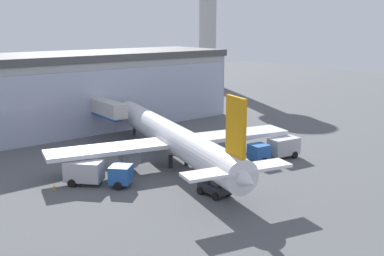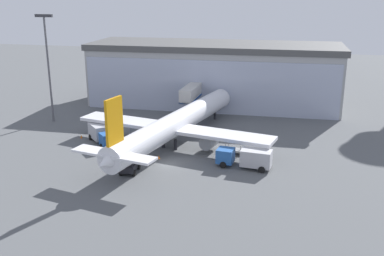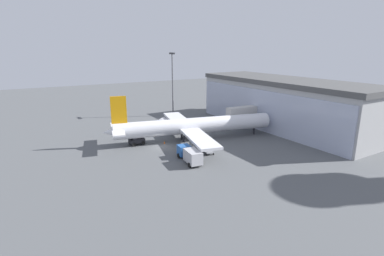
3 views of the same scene
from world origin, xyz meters
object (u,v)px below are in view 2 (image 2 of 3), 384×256
(airplane, at_px, (175,124))
(safety_cone_nose, at_px, (159,157))
(safety_cone_wingtip, at_px, (81,136))
(catering_truck, at_px, (102,134))
(pushback_tug, at_px, (129,166))
(baggage_cart, at_px, (234,150))
(apron_light_mast, at_px, (48,59))
(jet_bridge, at_px, (195,90))
(fuel_truck, at_px, (246,158))

(airplane, bearing_deg, safety_cone_nose, -173.93)
(safety_cone_nose, xyz_separation_m, safety_cone_wingtip, (-14.91, 6.05, 0.00))
(catering_truck, relative_size, pushback_tug, 2.02)
(baggage_cart, relative_size, pushback_tug, 0.89)
(airplane, relative_size, pushback_tug, 11.67)
(apron_light_mast, xyz_separation_m, baggage_cart, (34.38, -9.11, -10.70))
(airplane, distance_m, baggage_cart, 9.87)
(safety_cone_nose, distance_m, safety_cone_wingtip, 16.09)
(jet_bridge, relative_size, catering_truck, 2.21)
(safety_cone_wingtip, bearing_deg, airplane, 1.70)
(airplane, relative_size, baggage_cart, 13.14)
(airplane, height_order, baggage_cart, airplane)
(jet_bridge, height_order, safety_cone_nose, jet_bridge)
(airplane, distance_m, fuel_truck, 13.69)
(airplane, relative_size, safety_cone_wingtip, 71.35)
(baggage_cart, bearing_deg, jet_bridge, 124.85)
(jet_bridge, xyz_separation_m, baggage_cart, (10.40, -20.16, -4.13))
(catering_truck, xyz_separation_m, safety_cone_nose, (10.69, -4.64, -1.19))
(fuel_truck, height_order, safety_cone_nose, fuel_truck)
(apron_light_mast, xyz_separation_m, safety_cone_wingtip, (9.44, -7.92, -10.92))
(jet_bridge, bearing_deg, safety_cone_nose, -177.68)
(airplane, bearing_deg, pushback_tug, 178.39)
(baggage_cart, relative_size, safety_cone_nose, 5.43)
(safety_cone_wingtip, bearing_deg, fuel_truck, -13.48)
(fuel_truck, bearing_deg, catering_truck, -6.66)
(apron_light_mast, distance_m, safety_cone_nose, 30.12)
(baggage_cart, xyz_separation_m, pushback_tug, (-12.30, -10.44, 0.47))
(safety_cone_wingtip, bearing_deg, jet_bridge, 52.54)
(safety_cone_wingtip, bearing_deg, apron_light_mast, 140.02)
(jet_bridge, relative_size, baggage_cart, 5.02)
(catering_truck, distance_m, fuel_truck, 23.59)
(jet_bridge, xyz_separation_m, safety_cone_nose, (0.38, -25.01, -4.36))
(jet_bridge, height_order, baggage_cart, jet_bridge)
(catering_truck, height_order, fuel_truck, same)
(safety_cone_nose, bearing_deg, catering_truck, 156.56)
(jet_bridge, height_order, apron_light_mast, apron_light_mast)
(apron_light_mast, relative_size, fuel_truck, 2.52)
(pushback_tug, bearing_deg, safety_cone_nose, -27.81)
(fuel_truck, height_order, baggage_cart, fuel_truck)
(apron_light_mast, height_order, airplane, apron_light_mast)
(baggage_cart, bearing_deg, catering_truck, -171.85)
(jet_bridge, xyz_separation_m, catering_truck, (-10.31, -20.38, -3.17))
(apron_light_mast, xyz_separation_m, pushback_tug, (22.08, -19.56, -10.22))
(catering_truck, distance_m, baggage_cart, 20.74)
(airplane, xyz_separation_m, safety_cone_wingtip, (-15.61, -0.46, -3.01))
(pushback_tug, bearing_deg, safety_cone_wingtip, 41.70)
(jet_bridge, relative_size, airplane, 0.38)
(jet_bridge, xyz_separation_m, fuel_truck, (12.71, -25.50, -3.17))
(fuel_truck, xyz_separation_m, baggage_cart, (-2.31, 5.34, -0.97))
(jet_bridge, relative_size, apron_light_mast, 0.79)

